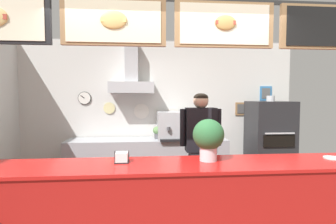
# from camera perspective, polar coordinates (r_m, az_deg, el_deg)

# --- Properties ---
(back_wall_assembly) EXTENTS (5.25, 2.46, 2.70)m
(back_wall_assembly) POSITION_cam_1_polar(r_m,az_deg,el_deg) (4.87, -2.27, 1.14)
(back_wall_assembly) COLOR gray
(back_wall_assembly) RESTS_ON ground_plane
(service_counter) EXTENTS (4.71, 0.62, 1.02)m
(service_counter) POSITION_cam_1_polar(r_m,az_deg,el_deg) (2.65, 1.14, -21.95)
(service_counter) COLOR #B21916
(service_counter) RESTS_ON ground_plane
(back_prep_counter) EXTENTS (2.83, 0.58, 0.88)m
(back_prep_counter) POSITION_cam_1_polar(r_m,az_deg,el_deg) (4.78, -4.50, -11.25)
(back_prep_counter) COLOR #A3A5AD
(back_prep_counter) RESTS_ON ground_plane
(pizza_oven) EXTENTS (0.72, 0.68, 1.66)m
(pizza_oven) POSITION_cam_1_polar(r_m,az_deg,el_deg) (5.03, 21.42, -6.67)
(pizza_oven) COLOR #232326
(pizza_oven) RESTS_ON ground_plane
(shop_worker) EXTENTS (0.56, 0.23, 1.69)m
(shop_worker) POSITION_cam_1_polar(r_m,az_deg,el_deg) (3.58, 7.16, -8.32)
(shop_worker) COLOR #232328
(shop_worker) RESTS_ON ground_plane
(espresso_machine) EXTENTS (0.57, 0.56, 0.49)m
(espresso_machine) POSITION_cam_1_polar(r_m,az_deg,el_deg) (4.65, 1.24, -3.00)
(espresso_machine) COLOR #B7BABF
(espresso_machine) RESTS_ON back_prep_counter
(potted_oregano) EXTENTS (0.22, 0.22, 0.26)m
(potted_oregano) POSITION_cam_1_polar(r_m,az_deg,el_deg) (4.72, 6.33, -4.08)
(potted_oregano) COLOR #9E563D
(potted_oregano) RESTS_ON back_prep_counter
(potted_rosemary) EXTENTS (0.16, 0.16, 0.22)m
(potted_rosemary) POSITION_cam_1_polar(r_m,az_deg,el_deg) (4.70, -2.39, -4.35)
(potted_rosemary) COLOR #4C4C51
(potted_rosemary) RESTS_ON back_prep_counter
(basil_vase) EXTENTS (0.30, 0.30, 0.41)m
(basil_vase) POSITION_cam_1_polar(r_m,az_deg,el_deg) (2.57, 8.88, -5.61)
(basil_vase) COLOR silver
(basil_vase) RESTS_ON service_counter
(condiment_plate) EXTENTS (0.17, 0.17, 0.01)m
(condiment_plate) POSITION_cam_1_polar(r_m,az_deg,el_deg) (3.14, 32.44, -8.50)
(condiment_plate) COLOR white
(condiment_plate) RESTS_ON service_counter
(napkin_holder) EXTENTS (0.14, 0.13, 0.11)m
(napkin_holder) POSITION_cam_1_polar(r_m,az_deg,el_deg) (2.55, -10.13, -9.86)
(napkin_holder) COLOR #262628
(napkin_holder) RESTS_ON service_counter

